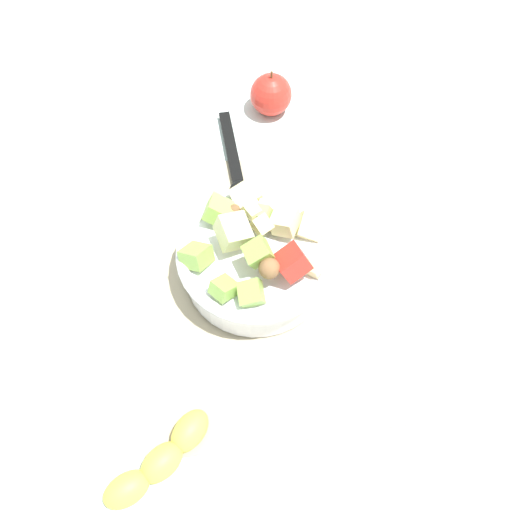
{
  "coord_description": "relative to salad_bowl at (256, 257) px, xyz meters",
  "views": [
    {
      "loc": [
        -0.37,
        0.06,
        0.67
      ],
      "look_at": [
        0.01,
        0.01,
        0.05
      ],
      "focal_mm": 38.53,
      "sensor_mm": 36.0,
      "label": 1
    }
  ],
  "objects": [
    {
      "name": "salad_bowl",
      "position": [
        0.0,
        0.0,
        0.0
      ],
      "size": [
        0.21,
        0.21,
        0.12
      ],
      "color": "white",
      "rests_on": "placemat"
    },
    {
      "name": "placemat",
      "position": [
        -0.01,
        -0.01,
        -0.04
      ],
      "size": [
        0.45,
        0.35,
        0.01
      ],
      "primitive_type": "cube",
      "color": "tan",
      "rests_on": "ground_plane"
    },
    {
      "name": "banana_whole",
      "position": [
        -0.24,
        0.14,
        -0.03
      ],
      "size": [
        0.11,
        0.14,
        0.04
      ],
      "color": "yellow",
      "rests_on": "ground_plane"
    },
    {
      "name": "ground_plane",
      "position": [
        -0.01,
        -0.01,
        -0.05
      ],
      "size": [
        2.4,
        2.4,
        0.0
      ],
      "primitive_type": "plane",
      "color": "silver"
    },
    {
      "name": "whole_apple",
      "position": [
        0.32,
        -0.07,
        -0.01
      ],
      "size": [
        0.07,
        0.07,
        0.08
      ],
      "color": "red",
      "rests_on": "ground_plane"
    },
    {
      "name": "serving_spoon",
      "position": [
        0.18,
        0.01,
        -0.03
      ],
      "size": [
        0.21,
        0.04,
        0.01
      ],
      "color": "black",
      "rests_on": "placemat"
    }
  ]
}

